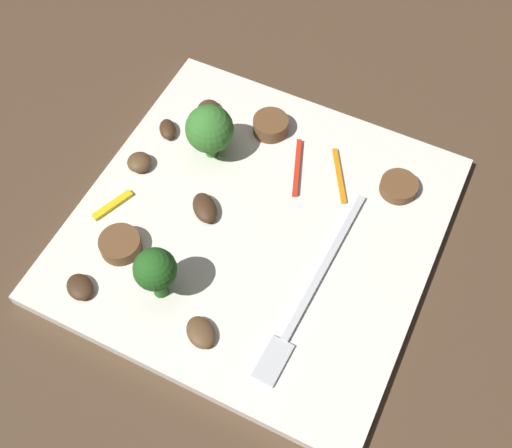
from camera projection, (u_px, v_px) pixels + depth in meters
name	position (u px, v px, depth m)	size (l,w,h in m)	color
ground_plane	(256.00, 231.00, 0.53)	(1.40, 1.40, 0.00)	#4C3826
plate	(256.00, 228.00, 0.53)	(0.29, 0.29, 0.01)	white
fork	(308.00, 296.00, 0.49)	(0.18, 0.02, 0.00)	silver
broccoli_floret_0	(210.00, 130.00, 0.54)	(0.04, 0.04, 0.05)	#408630
broccoli_floret_1	(155.00, 271.00, 0.46)	(0.03, 0.03, 0.05)	#296420
sausage_slice_0	(271.00, 125.00, 0.57)	(0.03, 0.03, 0.01)	brown
sausage_slice_1	(399.00, 187.00, 0.54)	(0.03, 0.03, 0.01)	brown
sausage_slice_2	(120.00, 244.00, 0.51)	(0.03, 0.03, 0.01)	brown
mushroom_0	(205.00, 208.00, 0.53)	(0.03, 0.02, 0.01)	#422B19
mushroom_1	(208.00, 108.00, 0.58)	(0.02, 0.02, 0.01)	#4C331E
mushroom_2	(139.00, 162.00, 0.55)	(0.02, 0.02, 0.01)	brown
mushroom_3	(168.00, 129.00, 0.57)	(0.02, 0.01, 0.01)	#422B19
mushroom_4	(80.00, 287.00, 0.49)	(0.02, 0.02, 0.01)	#422B19
mushroom_5	(201.00, 332.00, 0.47)	(0.03, 0.02, 0.01)	brown
pepper_strip_0	(297.00, 167.00, 0.55)	(0.06, 0.00, 0.00)	red
pepper_strip_1	(339.00, 176.00, 0.55)	(0.06, 0.00, 0.00)	orange
pepper_strip_2	(112.00, 205.00, 0.53)	(0.04, 0.01, 0.00)	yellow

